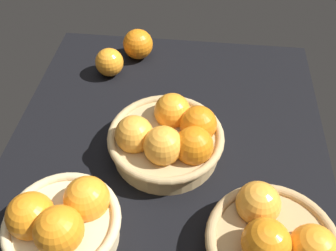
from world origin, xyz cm
name	(u,v)px	position (x,y,z in cm)	size (l,w,h in cm)	color
market_tray	(167,151)	(0.00, 0.00, 1.50)	(84.00, 72.00, 3.00)	black
basket_far_right	(274,241)	(22.52, 21.09, 7.51)	(23.31, 23.31, 12.02)	tan
basket_near_right	(63,223)	(23.60, -15.62, 8.31)	(20.67, 20.67, 12.86)	#D3BC8C
basket_center	(170,138)	(1.32, 0.84, 7.76)	(25.02, 25.02, 11.60)	tan
loose_orange_front_gap	(138,44)	(-32.56, -11.76, 7.16)	(8.32, 8.32, 8.32)	orange
loose_orange_back_gap	(109,62)	(-24.18, -18.05, 6.75)	(7.51, 7.51, 7.51)	orange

